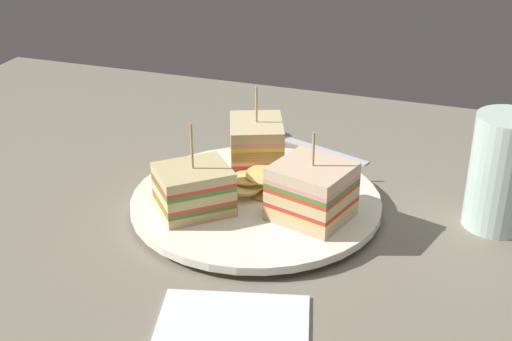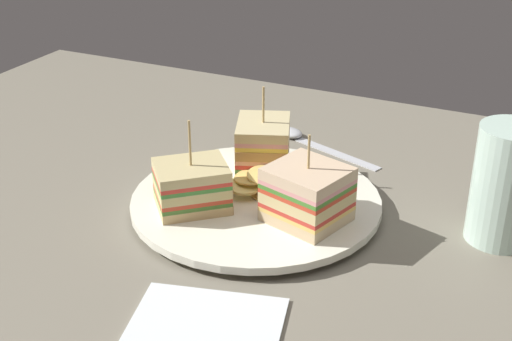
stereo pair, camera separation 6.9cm
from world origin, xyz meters
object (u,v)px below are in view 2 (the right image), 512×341
at_px(sandwich_wedge_2, 192,186).
at_px(napkin, 200,339).
at_px(plate, 256,203).
at_px(drinking_glass, 505,193).
at_px(sandwich_wedge_0, 307,194).
at_px(sandwich_wedge_1, 263,146).
at_px(spoon, 304,139).
at_px(chip_pile, 258,182).

relative_size(sandwich_wedge_2, napkin, 0.73).
distance_m(plate, napkin, 0.20).
height_order(napkin, drinking_glass, drinking_glass).
relative_size(sandwich_wedge_0, sandwich_wedge_1, 0.93).
bearing_deg(spoon, plate, 115.90).
bearing_deg(napkin, sandwich_wedge_1, -75.44).
height_order(plate, spoon, plate).
distance_m(spoon, drinking_glass, 0.28).
xyz_separation_m(sandwich_wedge_0, drinking_glass, (-0.17, -0.07, 0.01)).
bearing_deg(drinking_glass, chip_pile, 9.21).
distance_m(sandwich_wedge_0, spoon, 0.21).
distance_m(sandwich_wedge_1, napkin, 0.27).
bearing_deg(drinking_glass, spoon, -27.64).
distance_m(plate, sandwich_wedge_1, 0.07).
xyz_separation_m(sandwich_wedge_2, napkin, (-0.09, 0.16, -0.03)).
relative_size(sandwich_wedge_0, chip_pile, 1.24).
xyz_separation_m(plate, chip_pile, (0.00, -0.01, 0.02)).
height_order(sandwich_wedge_2, spoon, sandwich_wedge_2).
bearing_deg(drinking_glass, plate, 12.08).
relative_size(plate, napkin, 2.00).
height_order(chip_pile, spoon, chip_pile).
height_order(sandwich_wedge_1, chip_pile, sandwich_wedge_1).
bearing_deg(sandwich_wedge_0, chip_pile, -8.56).
bearing_deg(chip_pile, drinking_glass, -170.79).
xyz_separation_m(spoon, napkin, (-0.07, 0.37, -0.00)).
height_order(plate, napkin, plate).
bearing_deg(sandwich_wedge_0, drinking_glass, -141.17).
bearing_deg(spoon, chip_pile, 115.33).
bearing_deg(sandwich_wedge_2, chip_pile, 9.03).
height_order(chip_pile, drinking_glass, drinking_glass).
relative_size(chip_pile, spoon, 0.48).
distance_m(sandwich_wedge_2, drinking_glass, 0.29).
bearing_deg(chip_pile, plate, 104.44).
bearing_deg(napkin, spoon, -79.99).
distance_m(sandwich_wedge_0, napkin, 0.18).
bearing_deg(chip_pile, spoon, -84.37).
bearing_deg(chip_pile, napkin, 103.40).
bearing_deg(napkin, sandwich_wedge_2, -58.81).
bearing_deg(sandwich_wedge_2, spoon, 41.39).
bearing_deg(chip_pile, sandwich_wedge_0, 154.71).
height_order(sandwich_wedge_0, sandwich_wedge_1, sandwich_wedge_1).
bearing_deg(sandwich_wedge_0, sandwich_wedge_2, 29.02).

